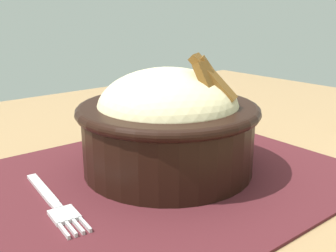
% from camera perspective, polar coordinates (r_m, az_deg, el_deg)
% --- Properties ---
extents(table, '(1.25, 1.00, 0.71)m').
position_cam_1_polar(table, '(0.45, 0.53, -14.53)').
color(table, '#99754C').
rests_on(table, ground_plane).
extents(placemat, '(0.42, 0.33, 0.00)m').
position_cam_1_polar(placemat, '(0.42, -2.08, -7.77)').
color(placemat, '#47191E').
rests_on(placemat, table).
extents(bowl, '(0.20, 0.20, 0.13)m').
position_cam_1_polar(bowl, '(0.43, 0.07, 0.47)').
color(bowl, black).
rests_on(bowl, placemat).
extents(fork, '(0.03, 0.14, 0.00)m').
position_cam_1_polar(fork, '(0.38, -16.08, -10.77)').
color(fork, silver).
rests_on(fork, placemat).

